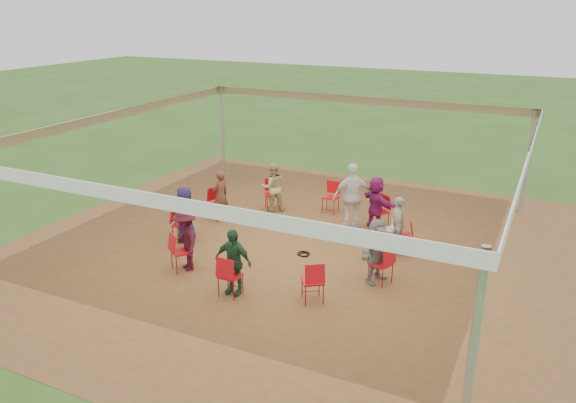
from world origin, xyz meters
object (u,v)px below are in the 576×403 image
at_px(standing_person, 353,197).
at_px(cable_coil, 304,254).
at_px(person_seated_0, 398,225).
at_px(person_seated_7, 377,251).
at_px(person_seated_5, 186,240).
at_px(chair_7, 230,276).
at_px(person_seated_4, 186,214).
at_px(chair_9, 381,264).
at_px(person_seated_2, 273,187).
at_px(person_seated_3, 220,196).
at_px(chair_3, 273,195).
at_px(chair_0, 402,236).
at_px(chair_6, 181,252).
at_px(person_seated_6, 233,262).
at_px(chair_2, 331,197).
at_px(chair_1, 379,212).
at_px(chair_4, 218,204).
at_px(chair_5, 182,224).
at_px(chair_8, 313,281).
at_px(person_seated_1, 376,203).

distance_m(standing_person, cable_coil, 2.31).
height_order(person_seated_0, person_seated_7, same).
bearing_deg(person_seated_5, person_seated_7, 54.00).
bearing_deg(chair_7, person_seated_4, 142.23).
xyz_separation_m(chair_9, person_seated_2, (-4.13, 2.99, 0.27)).
bearing_deg(person_seated_7, person_seated_3, 90.00).
bearing_deg(cable_coil, chair_3, 130.35).
bearing_deg(person_seated_3, chair_0, 108.42).
height_order(chair_6, person_seated_5, person_seated_5).
height_order(standing_person, cable_coil, standing_person).
bearing_deg(person_seated_6, chair_2, 90.00).
xyz_separation_m(chair_1, person_seated_2, (-3.15, -0.08, 0.27)).
bearing_deg(chair_4, chair_3, 162.00).
relative_size(person_seated_5, person_seated_6, 1.00).
height_order(chair_2, chair_9, same).
distance_m(person_seated_3, person_seated_4, 1.62).
relative_size(chair_3, chair_7, 1.00).
bearing_deg(standing_person, person_seated_5, 22.67).
relative_size(person_seated_2, person_seated_6, 1.00).
height_order(chair_3, chair_5, same).
bearing_deg(person_seated_6, chair_3, 108.42).
distance_m(chair_0, person_seated_4, 5.36).
distance_m(person_seated_6, cable_coil, 2.50).
bearing_deg(chair_1, chair_8, 126.00).
distance_m(chair_7, person_seated_6, 0.30).
distance_m(person_seated_0, person_seated_7, 1.62).
xyz_separation_m(person_seated_1, standing_person, (-0.55, -0.31, 0.19)).
height_order(chair_3, person_seated_6, person_seated_6).
distance_m(chair_0, person_seated_1, 1.68).
distance_m(person_seated_2, person_seated_5, 4.24).
distance_m(person_seated_2, person_seated_7, 4.98).
xyz_separation_m(chair_5, standing_person, (3.61, 2.63, 0.46)).
bearing_deg(chair_5, person_seated_2, 142.23).
distance_m(chair_7, person_seated_7, 3.16).
xyz_separation_m(chair_7, person_seated_6, (0.00, 0.12, 0.27)).
xyz_separation_m(chair_1, person_seated_7, (0.86, -3.03, 0.27)).
xyz_separation_m(person_seated_0, person_seated_7, (-0.01, -1.62, 0.00)).
relative_size(chair_2, person_seated_7, 0.63).
bearing_deg(person_seated_4, chair_0, 90.00).
distance_m(chair_4, standing_person, 3.75).
relative_size(chair_7, person_seated_5, 0.63).
height_order(person_seated_2, standing_person, standing_person).
bearing_deg(chair_1, chair_7, 108.00).
distance_m(chair_4, person_seated_3, 0.30).
relative_size(chair_0, chair_5, 1.00).
bearing_deg(person_seated_6, person_seated_5, 162.00).
height_order(person_seated_2, person_seated_7, same).
xyz_separation_m(chair_7, person_seated_1, (1.56, 4.85, 0.27)).
bearing_deg(chair_5, person_seated_7, 72.42).
height_order(chair_0, person_seated_0, person_seated_0).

